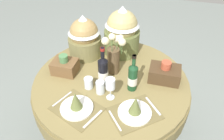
{
  "coord_description": "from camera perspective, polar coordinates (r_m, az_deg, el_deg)",
  "views": [
    {
      "loc": [
        0.36,
        -1.34,
        2.01
      ],
      "look_at": [
        0.0,
        0.03,
        0.86
      ],
      "focal_mm": 35.63,
      "sensor_mm": 36.0,
      "label": 1
    }
  ],
  "objects": [
    {
      "name": "ground",
      "position": [
        2.44,
        -0.2,
        -16.27
      ],
      "size": [
        8.0,
        8.0,
        0.0
      ],
      "primitive_type": "plane",
      "color": "gray"
    },
    {
      "name": "dining_table",
      "position": [
        1.95,
        -0.25,
        -5.34
      ],
      "size": [
        1.32,
        1.32,
        0.78
      ],
      "color": "olive",
      "rests_on": "ground"
    },
    {
      "name": "place_setting_left",
      "position": [
        1.62,
        -9.15,
        -8.72
      ],
      "size": [
        0.41,
        0.37,
        0.16
      ],
      "color": "brown",
      "rests_on": "dining_table"
    },
    {
      "name": "place_setting_right",
      "position": [
        1.58,
        5.91,
        -9.93
      ],
      "size": [
        0.43,
        0.42,
        0.16
      ],
      "color": "brown",
      "rests_on": "dining_table"
    },
    {
      "name": "flower_vase",
      "position": [
        1.83,
        0.42,
        3.87
      ],
      "size": [
        0.21,
        0.13,
        0.39
      ],
      "color": "brown",
      "rests_on": "dining_table"
    },
    {
      "name": "wine_bottle_left",
      "position": [
        1.74,
        -2.29,
        -0.27
      ],
      "size": [
        0.08,
        0.08,
        0.35
      ],
      "color": "black",
      "rests_on": "dining_table"
    },
    {
      "name": "wine_bottle_centre",
      "position": [
        1.71,
        5.34,
        -1.78
      ],
      "size": [
        0.07,
        0.07,
        0.32
      ],
      "color": "#194223",
      "rests_on": "dining_table"
    },
    {
      "name": "wine_glass_right",
      "position": [
        1.62,
        -0.44,
        -3.69
      ],
      "size": [
        0.07,
        0.07,
        0.19
      ],
      "color": "silver",
      "rests_on": "dining_table"
    },
    {
      "name": "tumbler_near_left",
      "position": [
        1.72,
        -3.03,
        -4.45
      ],
      "size": [
        0.07,
        0.07,
        0.11
      ],
      "primitive_type": "cylinder",
      "color": "silver",
      "rests_on": "dining_table"
    },
    {
      "name": "tumbler_near_right",
      "position": [
        1.77,
        -6.02,
        -3.32
      ],
      "size": [
        0.07,
        0.07,
        0.09
      ],
      "primitive_type": "cylinder",
      "color": "silver",
      "rests_on": "dining_table"
    },
    {
      "name": "gift_tub_back_left",
      "position": [
        2.06,
        -7.14,
        8.89
      ],
      "size": [
        0.31,
        0.31,
        0.4
      ],
      "color": "olive",
      "rests_on": "dining_table"
    },
    {
      "name": "gift_tub_back_centre",
      "position": [
        2.07,
        2.59,
        10.45
      ],
      "size": [
        0.33,
        0.33,
        0.47
      ],
      "color": "olive",
      "rests_on": "dining_table"
    },
    {
      "name": "woven_basket_side_left",
      "position": [
        1.94,
        -12.0,
        1.01
      ],
      "size": [
        0.21,
        0.16,
        0.17
      ],
      "color": "brown",
      "rests_on": "dining_table"
    },
    {
      "name": "woven_basket_side_right",
      "position": [
        1.87,
        13.34,
        -0.81
      ],
      "size": [
        0.25,
        0.18,
        0.18
      ],
      "color": "#47331E",
      "rests_on": "dining_table"
    }
  ]
}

